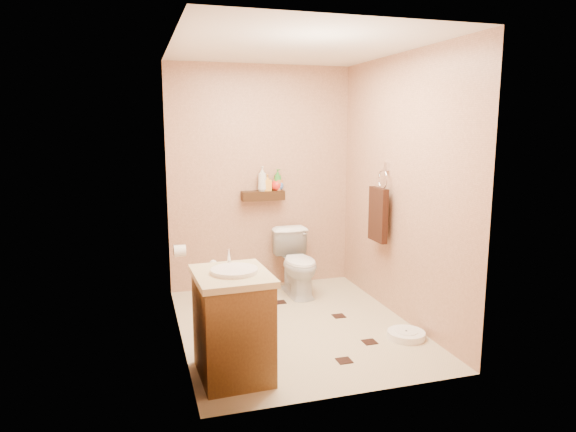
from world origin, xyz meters
name	(u,v)px	position (x,y,z in m)	size (l,w,h in m)	color
ground	(295,325)	(0.00, 0.00, 0.00)	(2.50, 2.50, 0.00)	#CBB294
wall_back	(261,178)	(0.00, 1.25, 1.20)	(2.00, 0.04, 2.40)	tan
wall_front	(356,217)	(0.00, -1.25, 1.20)	(2.00, 0.04, 2.40)	tan
wall_left	(176,197)	(-1.00, 0.00, 1.20)	(0.04, 2.50, 2.40)	tan
wall_right	(400,188)	(1.00, 0.00, 1.20)	(0.04, 2.50, 2.40)	tan
ceiling	(296,46)	(0.00, 0.00, 2.40)	(2.00, 2.50, 0.02)	silver
wall_shelf	(263,196)	(0.00, 1.17, 1.02)	(0.46, 0.14, 0.10)	#321A0D
floor_accents	(300,327)	(0.03, -0.06, 0.00)	(1.20, 1.50, 0.01)	black
toilet	(298,263)	(0.29, 0.83, 0.34)	(0.38, 0.66, 0.68)	white
vanity	(233,323)	(-0.70, -0.75, 0.39)	(0.54, 0.64, 0.88)	brown
bathroom_scale	(406,335)	(0.81, -0.53, 0.03)	(0.40, 0.40, 0.06)	white
toilet_brush	(214,288)	(-0.61, 0.79, 0.16)	(0.10, 0.10, 0.45)	#1A6A64
towel_ring	(378,212)	(0.91, 0.25, 0.95)	(0.12, 0.30, 0.76)	silver
toilet_paper	(180,251)	(-0.94, 0.65, 0.60)	(0.12, 0.11, 0.12)	white
bottle_a	(262,179)	(0.00, 1.17, 1.20)	(0.10, 0.10, 0.26)	silver
bottle_b	(267,183)	(0.05, 1.17, 1.16)	(0.08, 0.08, 0.18)	#F3A533
bottle_c	(277,183)	(0.15, 1.17, 1.15)	(0.12, 0.12, 0.16)	red
bottle_d	(278,180)	(0.17, 1.17, 1.19)	(0.09, 0.09, 0.23)	#318A2E
bottle_e	(278,182)	(0.17, 1.17, 1.16)	(0.08, 0.08, 0.18)	#CB7843
bottle_f	(279,184)	(0.18, 1.17, 1.14)	(0.11, 0.11, 0.14)	#4467AB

